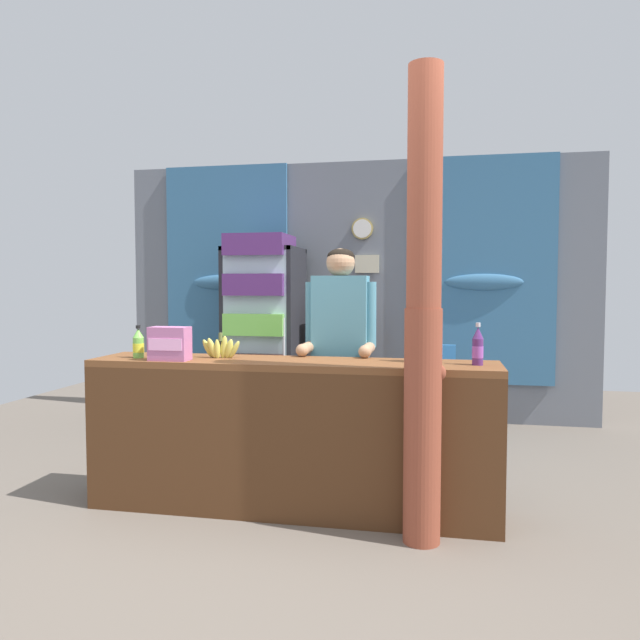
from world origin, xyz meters
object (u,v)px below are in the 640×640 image
(shopkeeper, at_px, (340,339))
(banana_bunch, at_px, (221,348))
(plastic_lawn_chair, at_px, (430,386))
(soda_bottle_grape_soda, at_px, (478,347))
(soda_bottle_water, at_px, (419,340))
(soda_bottle_lime_soda, at_px, (138,344))
(drink_fridge, at_px, (263,322))
(bottle_shelf_rack, at_px, (340,363))
(timber_post, at_px, (424,318))
(stall_counter, at_px, (287,424))
(snack_box_wafer, at_px, (170,344))

(shopkeeper, relative_size, banana_bunch, 6.07)
(shopkeeper, bearing_deg, plastic_lawn_chair, 65.67)
(soda_bottle_grape_soda, distance_m, banana_bunch, 1.53)
(shopkeeper, bearing_deg, banana_bunch, -147.63)
(soda_bottle_water, distance_m, soda_bottle_grape_soda, 0.34)
(soda_bottle_water, xyz_separation_m, soda_bottle_lime_soda, (-1.70, -0.14, -0.04))
(drink_fridge, relative_size, bottle_shelf_rack, 1.58)
(soda_bottle_lime_soda, distance_m, banana_bunch, 0.51)
(timber_post, distance_m, drink_fridge, 2.89)
(stall_counter, distance_m, plastic_lawn_chair, 1.99)
(plastic_lawn_chair, xyz_separation_m, banana_bunch, (-1.25, -1.69, 0.47))
(bottle_shelf_rack, bearing_deg, soda_bottle_grape_soda, -63.01)
(soda_bottle_water, relative_size, soda_bottle_lime_soda, 1.49)
(banana_bunch, bearing_deg, snack_box_wafer, -144.91)
(timber_post, height_order, plastic_lawn_chair, timber_post)
(timber_post, distance_m, shopkeeper, 0.98)
(bottle_shelf_rack, bearing_deg, timber_post, -71.51)
(soda_bottle_lime_soda, height_order, soda_bottle_grape_soda, soda_bottle_grape_soda)
(snack_box_wafer, bearing_deg, soda_bottle_grape_soda, 4.51)
(timber_post, relative_size, bottle_shelf_rack, 2.13)
(drink_fridge, bearing_deg, soda_bottle_water, -52.57)
(bottle_shelf_rack, distance_m, banana_bunch, 2.29)
(shopkeeper, bearing_deg, bottle_shelf_rack, 99.46)
(timber_post, distance_m, plastic_lawn_chair, 2.15)
(shopkeeper, bearing_deg, soda_bottle_grape_soda, -28.50)
(bottle_shelf_rack, xyz_separation_m, soda_bottle_lime_soda, (-0.87, -2.33, 0.39))
(plastic_lawn_chair, height_order, soda_bottle_water, soda_bottle_water)
(soda_bottle_lime_soda, height_order, banana_bunch, soda_bottle_lime_soda)
(plastic_lawn_chair, bearing_deg, bottle_shelf_rack, 148.15)
(drink_fridge, bearing_deg, stall_counter, -70.01)
(soda_bottle_lime_soda, distance_m, soda_bottle_grape_soda, 2.03)
(drink_fridge, height_order, soda_bottle_water, drink_fridge)
(stall_counter, height_order, snack_box_wafer, snack_box_wafer)
(soda_bottle_water, bearing_deg, soda_bottle_grape_soda, -13.16)
(soda_bottle_lime_soda, bearing_deg, soda_bottle_grape_soda, 1.75)
(timber_post, bearing_deg, soda_bottle_grape_soda, 46.85)
(timber_post, xyz_separation_m, shopkeeper, (-0.56, 0.78, -0.19))
(plastic_lawn_chair, bearing_deg, drink_fridge, 166.91)
(timber_post, relative_size, snack_box_wafer, 10.61)
(soda_bottle_water, bearing_deg, snack_box_wafer, -171.50)
(drink_fridge, distance_m, banana_bunch, 2.09)
(drink_fridge, distance_m, soda_bottle_grape_soda, 2.81)
(snack_box_wafer, bearing_deg, soda_bottle_water, 8.50)
(timber_post, bearing_deg, stall_counter, 164.43)
(drink_fridge, xyz_separation_m, soda_bottle_water, (1.55, -2.02, 0.03))
(plastic_lawn_chair, distance_m, shopkeeper, 1.47)
(plastic_lawn_chair, relative_size, soda_bottle_grape_soda, 3.61)
(drink_fridge, xyz_separation_m, snack_box_wafer, (0.09, -2.24, 0.00))
(plastic_lawn_chair, bearing_deg, banana_bunch, -126.39)
(plastic_lawn_chair, distance_m, soda_bottle_lime_soda, 2.55)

